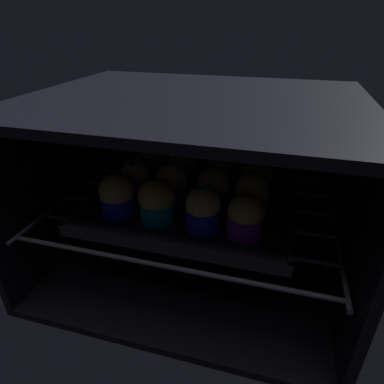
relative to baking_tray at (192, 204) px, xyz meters
The scene contains 15 objects.
oven_cavity 6.04cm from the baking_tray, 90.00° to the left, with size 59.00×47.00×37.00cm.
oven_rack 1.71cm from the baking_tray, 90.00° to the left, with size 54.80×42.00×0.80cm.
baking_tray is the anchor object (origin of this frame).
muffin_row0_col0 14.84cm from the baking_tray, 148.28° to the right, with size 6.50×6.50×7.80cm.
muffin_row0_col1 9.82cm from the baking_tray, 118.61° to the right, with size 6.45×6.45×7.94cm.
muffin_row0_col2 9.95cm from the baking_tray, 62.29° to the right, with size 6.21×6.21×8.27cm.
muffin_row0_col3 14.62cm from the baking_tray, 35.68° to the right, with size 6.21×6.21×7.54cm.
muffin_row1_col0 12.38cm from the baking_tray, behind, with size 6.21×6.21×7.80cm.
muffin_row1_col1 5.82cm from the baking_tray, behind, with size 6.21×6.21×7.97cm.
muffin_row1_col2 5.99cm from the baking_tray, ahead, with size 6.30×6.30×7.87cm.
muffin_row1_col3 12.23cm from the baking_tray, ahead, with size 6.28×6.28×7.85cm.
muffin_row2_col0 14.63cm from the baking_tray, 147.64° to the left, with size 6.36×6.36×7.51cm.
muffin_row2_col1 9.74cm from the baking_tray, 117.99° to the left, with size 6.27×6.27×7.89cm.
muffin_row2_col2 9.60cm from the baking_tray, 61.69° to the left, with size 6.21×6.21×7.83cm.
muffin_row2_col3 14.64cm from the baking_tray, 33.79° to the left, with size 6.57×6.57×7.86cm.
Camera 1 is at (15.36, -33.79, 47.66)cm, focal length 30.77 mm.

